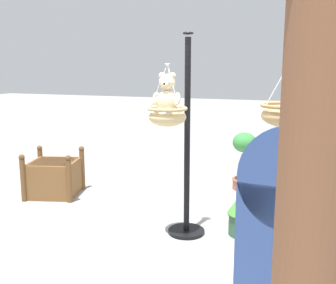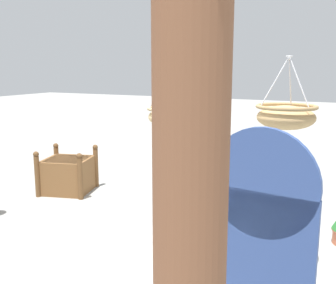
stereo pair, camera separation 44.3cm
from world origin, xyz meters
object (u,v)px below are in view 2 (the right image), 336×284
teddy_bear (166,97)px  hanging_basket_left_high (286,116)px  wooden_planter_box (68,174)px  display_sign_board (260,232)px  display_pole_central (188,176)px  potted_plant_small_succulent (257,159)px  hanging_basket_with_teddy (167,115)px  potted_plant_tall_leafy (246,214)px

teddy_bear → hanging_basket_left_high: size_ratio=0.69×
wooden_planter_box → display_sign_board: bearing=145.8°
display_pole_central → potted_plant_small_succulent: display_pole_central is taller
hanging_basket_with_teddy → display_sign_board: (-1.40, 1.53, -0.50)m
hanging_basket_left_high → wooden_planter_box: bearing=-16.9°
hanging_basket_left_high → potted_plant_small_succulent: bearing=-71.4°
display_pole_central → hanging_basket_with_teddy: (0.15, 0.25, 0.73)m
display_pole_central → wooden_planter_box: 2.51m
potted_plant_tall_leafy → potted_plant_small_succulent: (0.31, -1.80, 0.24)m
display_pole_central → teddy_bear: (0.15, 0.27, 0.93)m
potted_plant_tall_leafy → display_pole_central: bearing=16.3°
wooden_planter_box → potted_plant_small_succulent: size_ratio=1.00×
hanging_basket_with_teddy → teddy_bear: 0.20m
hanging_basket_left_high → display_sign_board: hanging_basket_left_high is taller
wooden_planter_box → potted_plant_tall_leafy: (-3.03, 0.49, 0.00)m
hanging_basket_with_teddy → potted_plant_small_succulent: bearing=-102.4°
display_pole_central → potted_plant_tall_leafy: bearing=-163.7°
potted_plant_small_succulent → potted_plant_tall_leafy: bearing=99.9°
hanging_basket_with_teddy → potted_plant_tall_leafy: 1.48m
display_sign_board → potted_plant_tall_leafy: bearing=-73.3°
hanging_basket_left_high → potted_plant_tall_leafy: hanging_basket_left_high is taller
display_pole_central → hanging_basket_left_high: size_ratio=3.50×
display_sign_board → hanging_basket_left_high: bearing=-85.5°
teddy_bear → display_sign_board: 2.17m
hanging_basket_with_teddy → wooden_planter_box: 2.68m
hanging_basket_with_teddy → wooden_planter_box: size_ratio=0.72×
potted_plant_small_succulent → display_sign_board: bearing=103.5°
teddy_bear → wooden_planter_box: (2.23, -0.96, -1.36)m
teddy_bear → potted_plant_small_succulent: size_ratio=0.49×
display_pole_central → teddy_bear: bearing=61.2°
potted_plant_small_succulent → teddy_bear: bearing=77.7°
wooden_planter_box → potted_plant_small_succulent: (-2.72, -1.30, 0.24)m
display_pole_central → hanging_basket_with_teddy: 0.79m
hanging_basket_with_teddy → display_pole_central: bearing=-121.0°
teddy_bear → potted_plant_small_succulent: 2.57m
hanging_basket_left_high → wooden_planter_box: size_ratio=0.72×
display_pole_central → hanging_basket_left_high: (-1.14, 0.38, 0.81)m
teddy_bear → wooden_planter_box: size_ratio=0.49×
hanging_basket_with_teddy → wooden_planter_box: hanging_basket_with_teddy is taller
potted_plant_tall_leafy → hanging_basket_with_teddy: bearing=28.7°
display_pole_central → display_sign_board: bearing=125.0°
hanging_basket_left_high → potted_plant_small_succulent: 2.69m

